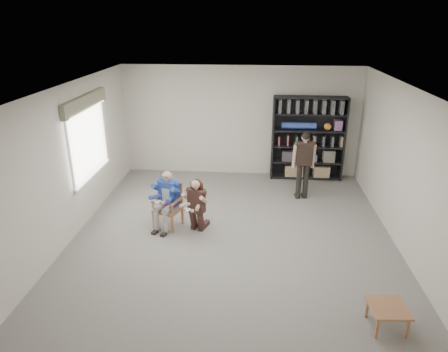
# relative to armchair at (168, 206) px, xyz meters

# --- Properties ---
(room_shell) EXTENTS (6.00, 7.00, 2.80)m
(room_shell) POSITION_rel_armchair_xyz_m (1.29, -0.44, 0.95)
(room_shell) COLOR silver
(room_shell) RESTS_ON ground
(floor) EXTENTS (6.00, 7.00, 0.01)m
(floor) POSITION_rel_armchair_xyz_m (1.29, -0.44, -0.45)
(floor) COLOR slate
(floor) RESTS_ON ground
(window_left) EXTENTS (0.16, 2.00, 1.75)m
(window_left) POSITION_rel_armchair_xyz_m (-1.66, 0.56, 1.18)
(window_left) COLOR silver
(window_left) RESTS_ON room_shell
(armchair) EXTENTS (0.66, 0.65, 0.90)m
(armchair) POSITION_rel_armchair_xyz_m (0.00, 0.00, 0.00)
(armchair) COLOR brown
(armchair) RESTS_ON floor
(seated_man) EXTENTS (0.71, 0.83, 1.17)m
(seated_man) POSITION_rel_armchair_xyz_m (0.00, -0.00, 0.14)
(seated_man) COLOR navy
(seated_man) RESTS_ON floor
(kneeling_woman) EXTENTS (0.66, 0.83, 1.07)m
(kneeling_woman) POSITION_rel_armchair_xyz_m (0.58, -0.12, 0.09)
(kneeling_woman) COLOR #36231E
(kneeling_woman) RESTS_ON floor
(bookshelf) EXTENTS (1.80, 0.38, 2.10)m
(bookshelf) POSITION_rel_armchair_xyz_m (2.99, 2.84, 0.60)
(bookshelf) COLOR black
(bookshelf) RESTS_ON floor
(standing_man) EXTENTS (0.52, 0.34, 1.57)m
(standing_man) POSITION_rel_armchair_xyz_m (2.77, 1.56, 0.33)
(standing_man) COLOR black
(standing_man) RESTS_ON floor
(side_table) EXTENTS (0.52, 0.52, 0.34)m
(side_table) POSITION_rel_armchair_xyz_m (3.48, -2.52, -0.28)
(side_table) COLOR brown
(side_table) RESTS_ON floor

